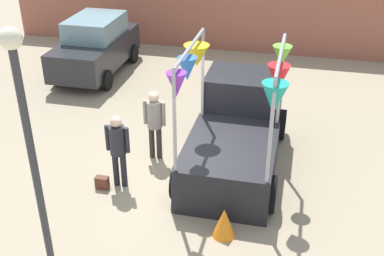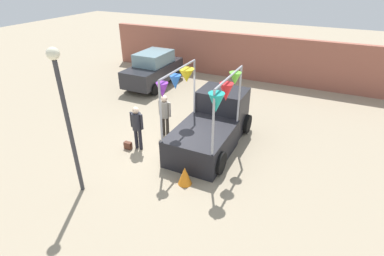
{
  "view_description": "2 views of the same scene",
  "coord_description": "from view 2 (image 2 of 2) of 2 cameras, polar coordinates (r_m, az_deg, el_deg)",
  "views": [
    {
      "loc": [
        2.27,
        -8.66,
        6.1
      ],
      "look_at": [
        0.29,
        -0.2,
        1.41
      ],
      "focal_mm": 45.0,
      "sensor_mm": 36.0,
      "label": 1
    },
    {
      "loc": [
        4.65,
        -8.27,
        5.97
      ],
      "look_at": [
        0.79,
        -0.19,
        1.15
      ],
      "focal_mm": 28.0,
      "sensor_mm": 36.0,
      "label": 2
    }
  ],
  "objects": [
    {
      "name": "folded_kite_bundle_tangerine",
      "position": [
        9.34,
        -1.39,
        -9.07
      ],
      "size": [
        0.61,
        0.61,
        0.6
      ],
      "primitive_type": "cone",
      "rotation": [
        0.0,
        0.0,
        0.58
      ],
      "color": "orange",
      "rests_on": "ground"
    },
    {
      "name": "person_customer",
      "position": [
        10.88,
        -10.46,
        0.74
      ],
      "size": [
        0.53,
        0.34,
        1.69
      ],
      "color": "black",
      "rests_on": "ground"
    },
    {
      "name": "brick_boundary_wall",
      "position": [
        18.4,
        10.34,
        13.15
      ],
      "size": [
        18.0,
        0.36,
        2.6
      ],
      "primitive_type": "cube",
      "color": "#9E5947",
      "rests_on": "ground"
    },
    {
      "name": "person_vendor",
      "position": [
        11.62,
        -5.2,
        3.07
      ],
      "size": [
        0.53,
        0.34,
        1.72
      ],
      "color": "#2D2823",
      "rests_on": "ground"
    },
    {
      "name": "street_lamp",
      "position": [
        8.51,
        -23.12,
        3.89
      ],
      "size": [
        0.32,
        0.32,
        4.31
      ],
      "color": "#333338",
      "rests_on": "ground"
    },
    {
      "name": "vendor_truck",
      "position": [
        11.21,
        4.02,
        1.12
      ],
      "size": [
        2.35,
        4.03,
        3.09
      ],
      "color": "black",
      "rests_on": "ground"
    },
    {
      "name": "parked_car",
      "position": [
        17.18,
        -7.35,
        11.06
      ],
      "size": [
        1.88,
        4.0,
        1.88
      ],
      "color": "#26262B",
      "rests_on": "ground"
    },
    {
      "name": "ground_plane",
      "position": [
        11.21,
        -3.21,
        -3.92
      ],
      "size": [
        60.0,
        60.0,
        0.0
      ],
      "primitive_type": "plane",
      "color": "gray"
    },
    {
      "name": "handbag",
      "position": [
        11.36,
        -12.09,
        -3.28
      ],
      "size": [
        0.28,
        0.16,
        0.28
      ],
      "primitive_type": "cube",
      "color": "#592D1E",
      "rests_on": "ground"
    }
  ]
}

